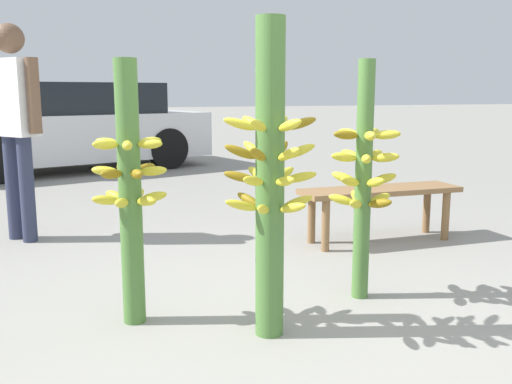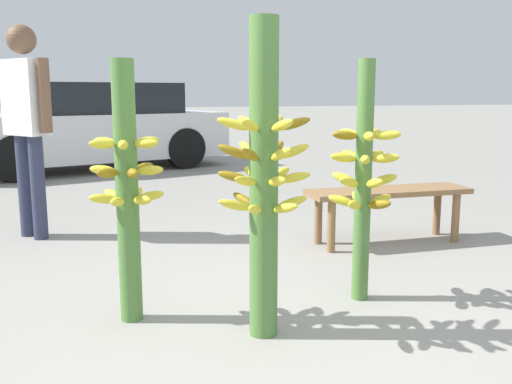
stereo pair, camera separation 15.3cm
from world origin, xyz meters
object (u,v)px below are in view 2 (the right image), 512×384
object	(u,v)px
banana_stalk_right	(363,177)
market_bench	(388,198)
banana_stalk_left	(127,188)
parked_car	(92,127)
vendor_person	(26,112)
banana_stalk_center	(264,179)

from	to	relation	value
banana_stalk_right	market_bench	bearing A→B (deg)	53.62
banana_stalk_left	parked_car	bearing A→B (deg)	90.55
vendor_person	parked_car	bearing A→B (deg)	135.08
banana_stalk_left	banana_stalk_right	distance (m)	1.27
market_bench	banana_stalk_center	bearing A→B (deg)	-136.15
banana_stalk_center	vendor_person	bearing A→B (deg)	117.50
banana_stalk_right	parked_car	xyz separation A→B (m)	(-1.33, 6.24, -0.07)
vendor_person	market_bench	size ratio (longest dim) A/B	1.30
banana_stalk_center	banana_stalk_right	distance (m)	0.74
banana_stalk_center	parked_car	size ratio (longest dim) A/B	0.35
banana_stalk_center	parked_car	xyz separation A→B (m)	(-0.66, 6.54, -0.14)
vendor_person	parked_car	size ratio (longest dim) A/B	0.39
banana_stalk_left	parked_car	distance (m)	6.17
parked_car	banana_stalk_left	bearing A→B (deg)	163.93
banana_stalk_left	vendor_person	size ratio (longest dim) A/B	0.79
banana_stalk_right	parked_car	size ratio (longest dim) A/B	0.32
banana_stalk_center	market_bench	size ratio (longest dim) A/B	1.17
banana_stalk_center	vendor_person	distance (m)	2.63
banana_stalk_left	vendor_person	xyz separation A→B (m)	(-0.61, 1.96, 0.32)
banana_stalk_left	banana_stalk_center	size ratio (longest dim) A/B	0.88
banana_stalk_left	market_bench	size ratio (longest dim) A/B	1.03
banana_stalk_left	market_bench	bearing A→B (deg)	25.36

